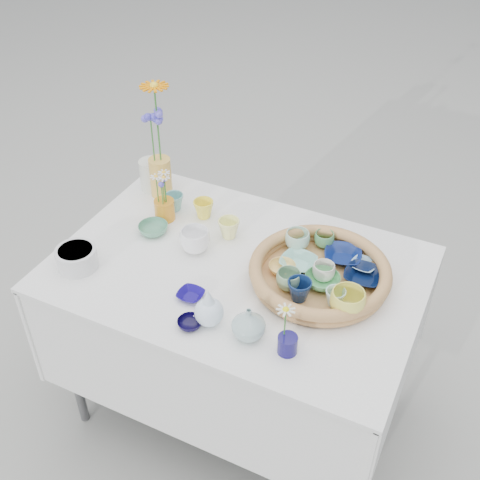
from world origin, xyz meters
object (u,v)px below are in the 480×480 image
at_px(wicker_tray, 320,273).
at_px(tall_vase_yellow, 161,177).
at_px(display_table, 238,404).
at_px(bud_vase_seafoam, 249,323).

xyz_separation_m(wicker_tray, tall_vase_yellow, (-0.75, 0.23, 0.04)).
bearing_deg(wicker_tray, display_table, -169.88).
xyz_separation_m(wicker_tray, bud_vase_seafoam, (-0.11, -0.32, 0.02)).
bearing_deg(tall_vase_yellow, wicker_tray, -16.63).
bearing_deg(bud_vase_seafoam, wicker_tray, 71.48).
distance_m(wicker_tray, tall_vase_yellow, 0.79).
height_order(display_table, tall_vase_yellow, tall_vase_yellow).
bearing_deg(bud_vase_seafoam, display_table, 122.01).
xyz_separation_m(bud_vase_seafoam, tall_vase_yellow, (-0.65, 0.55, 0.03)).
bearing_deg(bud_vase_seafoam, tall_vase_yellow, 139.62).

